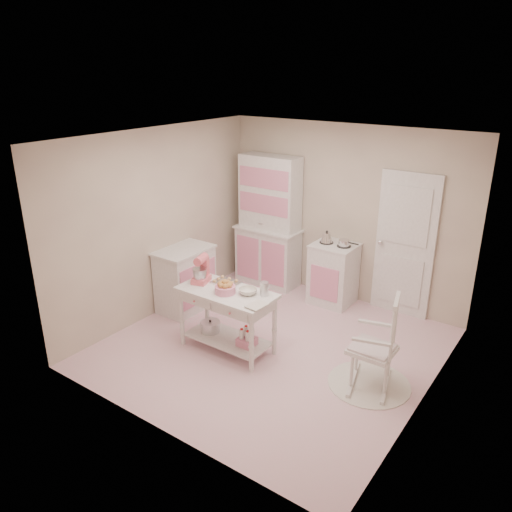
{
  "coord_description": "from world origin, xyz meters",
  "views": [
    {
      "loc": [
        3.01,
        -4.59,
        3.34
      ],
      "look_at": [
        -0.35,
        0.15,
        1.11
      ],
      "focal_mm": 35.0,
      "sensor_mm": 36.0,
      "label": 1
    }
  ],
  "objects_px": {
    "work_table": "(227,320)",
    "base_cabinet": "(185,279)",
    "stand_mixer": "(201,270)",
    "stove": "(333,274)",
    "rocking_chair": "(373,341)",
    "bread_basket": "(225,289)",
    "hutch": "(268,221)"
  },
  "relations": [
    {
      "from": "rocking_chair",
      "to": "work_table",
      "type": "relative_size",
      "value": 0.92
    },
    {
      "from": "stand_mixer",
      "to": "stove",
      "type": "bearing_deg",
      "value": 50.31
    },
    {
      "from": "bread_basket",
      "to": "stove",
      "type": "bearing_deg",
      "value": 77.92
    },
    {
      "from": "hutch",
      "to": "rocking_chair",
      "type": "bearing_deg",
      "value": -33.86
    },
    {
      "from": "rocking_chair",
      "to": "base_cabinet",
      "type": "bearing_deg",
      "value": 160.58
    },
    {
      "from": "rocking_chair",
      "to": "stand_mixer",
      "type": "bearing_deg",
      "value": 172.71
    },
    {
      "from": "bread_basket",
      "to": "rocking_chair",
      "type": "bearing_deg",
      "value": 12.19
    },
    {
      "from": "work_table",
      "to": "stand_mixer",
      "type": "relative_size",
      "value": 3.53
    },
    {
      "from": "base_cabinet",
      "to": "bread_basket",
      "type": "distance_m",
      "value": 1.41
    },
    {
      "from": "hutch",
      "to": "work_table",
      "type": "height_order",
      "value": "hutch"
    },
    {
      "from": "base_cabinet",
      "to": "stand_mixer",
      "type": "height_order",
      "value": "stand_mixer"
    },
    {
      "from": "work_table",
      "to": "base_cabinet",
      "type": "bearing_deg",
      "value": 155.78
    },
    {
      "from": "base_cabinet",
      "to": "stand_mixer",
      "type": "distance_m",
      "value": 1.07
    },
    {
      "from": "stove",
      "to": "stand_mixer",
      "type": "xyz_separation_m",
      "value": [
        -0.87,
        -1.94,
        0.51
      ]
    },
    {
      "from": "hutch",
      "to": "stove",
      "type": "relative_size",
      "value": 2.26
    },
    {
      "from": "base_cabinet",
      "to": "work_table",
      "type": "xyz_separation_m",
      "value": [
        1.2,
        -0.54,
        -0.06
      ]
    },
    {
      "from": "stove",
      "to": "base_cabinet",
      "type": "relative_size",
      "value": 1.0
    },
    {
      "from": "rocking_chair",
      "to": "bread_basket",
      "type": "relative_size",
      "value": 4.4
    },
    {
      "from": "stove",
      "to": "stand_mixer",
      "type": "relative_size",
      "value": 2.71
    },
    {
      "from": "base_cabinet",
      "to": "stand_mixer",
      "type": "relative_size",
      "value": 2.71
    },
    {
      "from": "base_cabinet",
      "to": "stand_mixer",
      "type": "xyz_separation_m",
      "value": [
        0.78,
        -0.52,
        0.51
      ]
    },
    {
      "from": "stove",
      "to": "rocking_chair",
      "type": "height_order",
      "value": "rocking_chair"
    },
    {
      "from": "base_cabinet",
      "to": "rocking_chair",
      "type": "height_order",
      "value": "rocking_chair"
    },
    {
      "from": "stove",
      "to": "base_cabinet",
      "type": "xyz_separation_m",
      "value": [
        -1.65,
        -1.42,
        0.0
      ]
    },
    {
      "from": "stove",
      "to": "base_cabinet",
      "type": "bearing_deg",
      "value": -139.3
    },
    {
      "from": "stove",
      "to": "work_table",
      "type": "height_order",
      "value": "stove"
    },
    {
      "from": "rocking_chair",
      "to": "stove",
      "type": "bearing_deg",
      "value": 113.42
    },
    {
      "from": "hutch",
      "to": "stove",
      "type": "bearing_deg",
      "value": -2.39
    },
    {
      "from": "work_table",
      "to": "stand_mixer",
      "type": "distance_m",
      "value": 0.71
    },
    {
      "from": "base_cabinet",
      "to": "work_table",
      "type": "relative_size",
      "value": 0.77
    },
    {
      "from": "hutch",
      "to": "stove",
      "type": "distance_m",
      "value": 1.33
    },
    {
      "from": "rocking_chair",
      "to": "work_table",
      "type": "distance_m",
      "value": 1.79
    }
  ]
}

